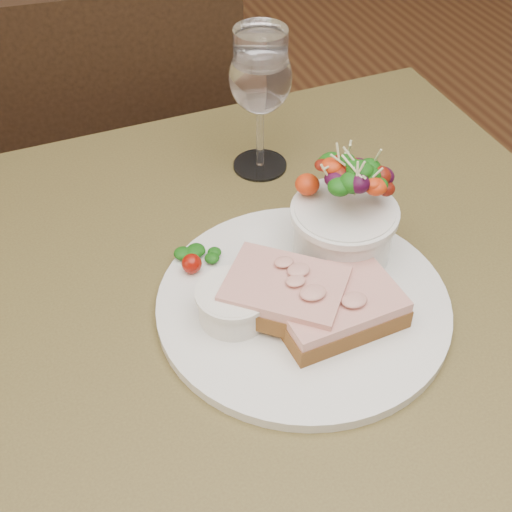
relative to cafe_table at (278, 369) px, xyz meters
name	(u,v)px	position (x,y,z in m)	size (l,w,h in m)	color
cafe_table	(278,369)	(0.00, 0.00, 0.00)	(0.80, 0.80, 0.75)	#4A3E20
chair_far	(128,242)	(-0.04, 0.68, -0.36)	(0.47, 0.47, 0.90)	black
dinner_plate	(303,304)	(0.02, -0.01, 0.11)	(0.31, 0.31, 0.01)	white
sandwich_front	(335,305)	(0.04, -0.04, 0.13)	(0.13, 0.10, 0.03)	#513015
sandwich_back	(285,293)	(0.00, -0.01, 0.14)	(0.15, 0.14, 0.03)	#513015
ramekin	(233,302)	(-0.05, 0.00, 0.13)	(0.07, 0.07, 0.04)	white
salad_bowl	(345,210)	(0.09, 0.04, 0.17)	(0.11, 0.11, 0.13)	white
garnish	(198,260)	(-0.06, 0.08, 0.12)	(0.05, 0.04, 0.02)	#0D390A
wine_glass	(260,82)	(0.08, 0.24, 0.22)	(0.08, 0.08, 0.18)	white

